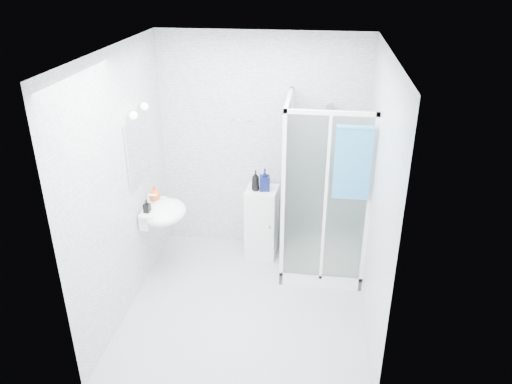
# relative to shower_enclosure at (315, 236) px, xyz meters

# --- Properties ---
(room) EXTENTS (2.40, 2.60, 2.60)m
(room) POSITION_rel_shower_enclosure_xyz_m (-0.67, -0.77, 0.85)
(room) COLOR silver
(room) RESTS_ON ground
(shower_enclosure) EXTENTS (0.90, 0.95, 2.00)m
(shower_enclosure) POSITION_rel_shower_enclosure_xyz_m (0.00, 0.00, 0.00)
(shower_enclosure) COLOR white
(shower_enclosure) RESTS_ON ground
(wall_basin) EXTENTS (0.46, 0.56, 0.35)m
(wall_basin) POSITION_rel_shower_enclosure_xyz_m (-1.66, -0.32, 0.35)
(wall_basin) COLOR white
(wall_basin) RESTS_ON ground
(mirror) EXTENTS (0.02, 0.60, 0.70)m
(mirror) POSITION_rel_shower_enclosure_xyz_m (-1.85, -0.32, 1.05)
(mirror) COLOR white
(mirror) RESTS_ON room
(vanity_lights) EXTENTS (0.10, 0.40, 0.08)m
(vanity_lights) POSITION_rel_shower_enclosure_xyz_m (-1.80, -0.32, 1.47)
(vanity_lights) COLOR silver
(vanity_lights) RESTS_ON room
(wall_hooks) EXTENTS (0.23, 0.06, 0.03)m
(wall_hooks) POSITION_rel_shower_enclosure_xyz_m (-0.92, 0.49, 1.17)
(wall_hooks) COLOR silver
(wall_hooks) RESTS_ON room
(storage_cabinet) EXTENTS (0.38, 0.39, 0.87)m
(storage_cabinet) POSITION_rel_shower_enclosure_xyz_m (-0.64, 0.26, -0.01)
(storage_cabinet) COLOR white
(storage_cabinet) RESTS_ON ground
(hand_towel) EXTENTS (0.35, 0.05, 0.75)m
(hand_towel) POSITION_rel_shower_enclosure_xyz_m (0.31, -0.40, 1.08)
(hand_towel) COLOR teal
(hand_towel) RESTS_ON shower_enclosure
(shampoo_bottle_a) EXTENTS (0.12, 0.12, 0.24)m
(shampoo_bottle_a) POSITION_rel_shower_enclosure_xyz_m (-0.71, 0.22, 0.54)
(shampoo_bottle_a) COLOR black
(shampoo_bottle_a) RESTS_ON storage_cabinet
(shampoo_bottle_b) EXTENTS (0.13, 0.13, 0.26)m
(shampoo_bottle_b) POSITION_rel_shower_enclosure_xyz_m (-0.61, 0.24, 0.55)
(shampoo_bottle_b) COLOR #0B1244
(shampoo_bottle_b) RESTS_ON storage_cabinet
(soap_dispenser_orange) EXTENTS (0.17, 0.17, 0.16)m
(soap_dispenser_orange) POSITION_rel_shower_enclosure_xyz_m (-1.78, -0.17, 0.50)
(soap_dispenser_orange) COLOR #EA4C1B
(soap_dispenser_orange) RESTS_ON wall_basin
(soap_dispenser_black) EXTENTS (0.07, 0.08, 0.14)m
(soap_dispenser_black) POSITION_rel_shower_enclosure_xyz_m (-1.77, -0.46, 0.49)
(soap_dispenser_black) COLOR black
(soap_dispenser_black) RESTS_ON wall_basin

